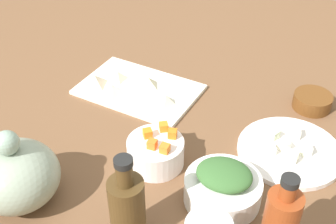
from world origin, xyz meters
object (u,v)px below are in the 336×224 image
object	(u,v)px
plate_tofu	(289,151)
bottle_1	(127,208)
bowl_greens	(223,190)
cutting_board	(139,90)
teapot	(16,175)
bowl_carrots	(156,153)
bowl_small_side	(312,101)

from	to	relation	value
plate_tofu	bottle_1	size ratio (longest dim) A/B	1.19
bowl_greens	bottle_1	world-z (taller)	bottle_1
cutting_board	teapot	distance (cm)	43.34
cutting_board	teapot	size ratio (longest dim) A/B	1.68
teapot	cutting_board	bearing A→B (deg)	-90.01
bowl_carrots	bottle_1	distance (cm)	20.28
bowl_small_side	cutting_board	bearing A→B (deg)	20.58
bowl_carrots	teapot	bearing A→B (deg)	50.73
bowl_carrots	bottle_1	world-z (taller)	bottle_1
plate_tofu	bottle_1	world-z (taller)	bottle_1
cutting_board	plate_tofu	bearing A→B (deg)	174.94
plate_tofu	bowl_small_side	world-z (taller)	bowl_small_side
cutting_board	bowl_carrots	world-z (taller)	bowl_carrots
plate_tofu	bowl_carrots	bearing A→B (deg)	35.56
bowl_greens	bowl_small_side	xyz separation A→B (cm)	(-7.13, -39.10, -0.79)
cutting_board	bowl_greens	world-z (taller)	bowl_greens
bowl_greens	bowl_small_side	distance (cm)	39.75
plate_tofu	bowl_small_side	xyz separation A→B (cm)	(0.42, -19.37, 1.25)
teapot	bottle_1	size ratio (longest dim) A/B	0.93
teapot	bowl_greens	bearing A→B (deg)	-150.63
cutting_board	bottle_1	xyz separation A→B (cm)	(-23.54, 39.95, 7.26)
plate_tofu	bowl_small_side	bearing A→B (deg)	-88.75
teapot	bowl_carrots	bearing A→B (deg)	-129.27
bowl_greens	plate_tofu	bearing A→B (deg)	-110.97
bottle_1	cutting_board	bearing A→B (deg)	-59.49
bottle_1	bowl_greens	bearing A→B (deg)	-123.70
bowl_carrots	bowl_small_side	bearing A→B (deg)	-122.99
bowl_carrots	bowl_greens	bearing A→B (deg)	171.87
plate_tofu	bowl_greens	xyz separation A→B (cm)	(7.56, 19.73, 2.04)
plate_tofu	teapot	bearing A→B (deg)	42.93
cutting_board	bowl_carrots	xyz separation A→B (cm)	(-17.84, 21.07, 2.52)
bowl_carrots	bottle_1	bearing A→B (deg)	106.80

